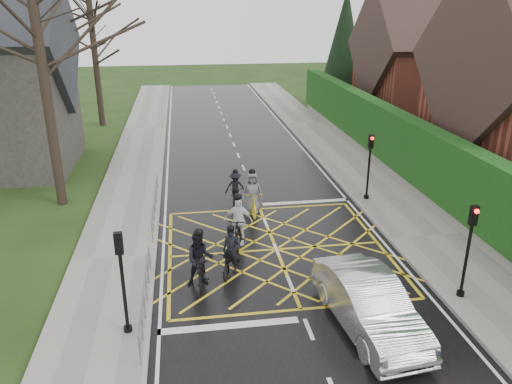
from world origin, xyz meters
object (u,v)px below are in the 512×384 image
object	(u,v)px
cyclist_rear	(231,257)
cyclist_back	(200,264)
cyclist_lead	(252,198)
cyclist_mid	(236,191)
car	(369,304)
cyclist_front	(238,226)

from	to	relation	value
cyclist_rear	cyclist_back	distance (m)	1.31
cyclist_lead	cyclist_back	bearing A→B (deg)	-113.85
cyclist_back	cyclist_rear	bearing A→B (deg)	35.23
cyclist_mid	cyclist_lead	bearing A→B (deg)	-63.13
cyclist_mid	car	bearing A→B (deg)	-73.94
cyclist_mid	cyclist_lead	world-z (taller)	cyclist_lead
car	cyclist_lead	bearing A→B (deg)	97.11
cyclist_lead	cyclist_mid	bearing A→B (deg)	115.83
cyclist_rear	cyclist_mid	distance (m)	6.39
cyclist_back	car	distance (m)	5.54
cyclist_rear	cyclist_back	size ratio (longest dim) A/B	0.93
cyclist_front	cyclist_mid	bearing A→B (deg)	100.09
cyclist_back	cyclist_lead	xyz separation A→B (m)	(2.55, 5.77, -0.07)
cyclist_front	cyclist_lead	bearing A→B (deg)	87.07
cyclist_rear	cyclist_back	bearing A→B (deg)	-126.56
cyclist_front	cyclist_lead	distance (m)	3.16
cyclist_rear	cyclist_front	world-z (taller)	cyclist_front
cyclist_back	cyclist_front	xyz separation A→B (m)	(1.58, 2.76, -0.00)
cyclist_front	cyclist_lead	world-z (taller)	cyclist_front
cyclist_mid	car	distance (m)	10.40
car	cyclist_front	bearing A→B (deg)	111.59
cyclist_mid	cyclist_lead	xyz separation A→B (m)	(0.61, -1.25, 0.11)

